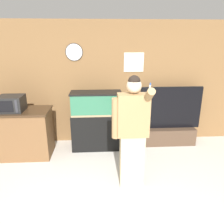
# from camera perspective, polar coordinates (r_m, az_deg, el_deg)

# --- Properties ---
(ground_plane) EXTENTS (18.00, 18.00, 0.00)m
(ground_plane) POSITION_cam_1_polar(r_m,az_deg,el_deg) (3.13, 0.20, -26.50)
(ground_plane) COLOR beige
(wall_back_paneled) EXTENTS (10.00, 0.08, 2.60)m
(wall_back_paneled) POSITION_cam_1_polar(r_m,az_deg,el_deg) (4.76, -1.69, 7.34)
(wall_back_paneled) COLOR brown
(wall_back_paneled) RESTS_ON ground_plane
(counter_island) EXTENTS (1.42, 0.64, 0.95)m
(counter_island) POSITION_cam_1_polar(r_m,az_deg,el_deg) (4.68, -24.10, -5.12)
(counter_island) COLOR brown
(counter_island) RESTS_ON ground_plane
(microwave) EXTENTS (0.45, 0.40, 0.29)m
(microwave) POSITION_cam_1_polar(r_m,az_deg,el_deg) (4.43, -24.84, 2.01)
(microwave) COLOR black
(microwave) RESTS_ON counter_island
(aquarium_on_stand) EXTENTS (1.02, 0.44, 1.22)m
(aquarium_on_stand) POSITION_cam_1_polar(r_m,az_deg,el_deg) (4.54, -4.08, -2.26)
(aquarium_on_stand) COLOR black
(aquarium_on_stand) RESTS_ON ground_plane
(tv_on_stand) EXTENTS (1.33, 0.40, 1.28)m
(tv_on_stand) POSITION_cam_1_polar(r_m,az_deg,el_deg) (4.99, 14.71, -3.90)
(tv_on_stand) COLOR #4C3828
(tv_on_stand) RESTS_ON ground_plane
(person_standing) EXTENTS (0.55, 0.42, 1.75)m
(person_standing) POSITION_cam_1_polar(r_m,az_deg,el_deg) (3.27, 5.26, -5.11)
(person_standing) COLOR #BCAD89
(person_standing) RESTS_ON ground_plane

